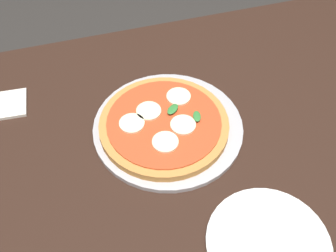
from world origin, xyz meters
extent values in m
cube|color=black|center=(0.00, 0.00, 0.69)|extent=(1.37, 0.86, 0.04)
cube|color=black|center=(-0.61, -0.35, 0.33)|extent=(0.07, 0.07, 0.67)
cylinder|color=#B2B2B7|center=(0.07, -0.04, 0.71)|extent=(0.34, 0.34, 0.01)
cylinder|color=#C6843F|center=(0.08, -0.04, 0.73)|extent=(0.29, 0.29, 0.02)
cylinder|color=#CC4723|center=(0.08, -0.04, 0.74)|extent=(0.26, 0.26, 0.00)
cylinder|color=beige|center=(0.15, -0.05, 0.75)|extent=(0.06, 0.06, 0.00)
cylinder|color=beige|center=(0.09, 0.02, 0.75)|extent=(0.06, 0.06, 0.00)
cylinder|color=beige|center=(0.04, -0.01, 0.75)|extent=(0.06, 0.06, 0.00)
cylinder|color=beige|center=(0.03, -0.10, 0.75)|extent=(0.06, 0.06, 0.00)
cylinder|color=beige|center=(0.10, -0.07, 0.75)|extent=(0.06, 0.06, 0.00)
ellipsoid|color=#337F38|center=(0.05, -0.06, 0.75)|extent=(0.04, 0.04, 0.00)
ellipsoid|color=#337F38|center=(0.01, -0.02, 0.75)|extent=(0.02, 0.03, 0.00)
cylinder|color=white|center=(-0.03, 0.28, 0.72)|extent=(0.23, 0.23, 0.01)
camera|label=1|loc=(0.24, 0.53, 1.43)|focal=43.25mm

